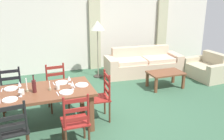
% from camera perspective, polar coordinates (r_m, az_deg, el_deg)
% --- Properties ---
extents(ground_plane, '(9.60, 9.60, 0.02)m').
position_cam_1_polar(ground_plane, '(5.11, -0.01, -10.41)').
color(ground_plane, '#355A41').
extents(wall_far, '(9.60, 0.16, 2.70)m').
position_cam_1_polar(wall_far, '(7.77, -8.41, 9.78)').
color(wall_far, beige).
rests_on(wall_far, ground_plane).
extents(curtain_panel_left, '(0.35, 0.08, 2.20)m').
position_cam_1_polar(curtain_panel_left, '(7.80, -4.00, 8.11)').
color(curtain_panel_left, '#B6B18E').
rests_on(curtain_panel_left, ground_plane).
extents(curtain_panel_right, '(0.35, 0.08, 2.20)m').
position_cam_1_polar(curtain_panel_right, '(8.76, 11.46, 8.86)').
color(curtain_panel_right, '#B6B18E').
rests_on(curtain_panel_right, ground_plane).
extents(dining_table, '(1.90, 0.96, 0.75)m').
position_cam_1_polar(dining_table, '(4.53, -16.66, -5.66)').
color(dining_table, brown).
rests_on(dining_table, ground_plane).
extents(dining_chair_near_left, '(0.45, 0.43, 0.96)m').
position_cam_1_polar(dining_chair_near_left, '(3.96, -21.88, -12.77)').
color(dining_chair_near_left, black).
rests_on(dining_chair_near_left, ground_plane).
extents(dining_chair_near_right, '(0.43, 0.41, 0.96)m').
position_cam_1_polar(dining_chair_near_right, '(3.94, -8.45, -11.70)').
color(dining_chair_near_right, maroon).
rests_on(dining_chair_near_right, ground_plane).
extents(dining_chair_far_left, '(0.43, 0.41, 0.96)m').
position_cam_1_polar(dining_chair_far_left, '(5.34, -22.24, -4.80)').
color(dining_chair_far_left, black).
rests_on(dining_chair_far_left, ground_plane).
extents(dining_chair_far_right, '(0.44, 0.43, 0.96)m').
position_cam_1_polar(dining_chair_far_right, '(5.32, -12.61, -3.92)').
color(dining_chair_far_right, maroon).
rests_on(dining_chair_far_right, ground_plane).
extents(dining_chair_head_east, '(0.42, 0.44, 0.96)m').
position_cam_1_polar(dining_chair_head_east, '(4.75, -2.53, -6.17)').
color(dining_chair_head_east, maroon).
rests_on(dining_chair_head_east, ground_plane).
extents(dinner_plate_near_left, '(0.24, 0.24, 0.02)m').
position_cam_1_polar(dinner_plate_near_left, '(4.27, -22.59, -6.37)').
color(dinner_plate_near_left, white).
rests_on(dinner_plate_near_left, dining_table).
extents(fork_near_left, '(0.03, 0.17, 0.01)m').
position_cam_1_polar(fork_near_left, '(4.28, -24.59, -6.64)').
color(fork_near_left, silver).
rests_on(fork_near_left, dining_table).
extents(dinner_plate_near_right, '(0.24, 0.24, 0.02)m').
position_cam_1_polar(dinner_plate_near_right, '(4.30, -10.55, -5.08)').
color(dinner_plate_near_right, white).
rests_on(dinner_plate_near_right, dining_table).
extents(fork_near_right, '(0.03, 0.17, 0.01)m').
position_cam_1_polar(fork_near_right, '(4.28, -12.53, -5.39)').
color(fork_near_right, silver).
rests_on(fork_near_right, dining_table).
extents(dinner_plate_far_left, '(0.24, 0.24, 0.02)m').
position_cam_1_polar(dinner_plate_far_left, '(4.73, -22.41, -4.00)').
color(dinner_plate_far_left, white).
rests_on(dinner_plate_far_left, dining_table).
extents(fork_far_left, '(0.03, 0.17, 0.01)m').
position_cam_1_polar(fork_far_left, '(4.75, -24.20, -4.25)').
color(fork_far_left, silver).
rests_on(fork_far_left, dining_table).
extents(dinner_plate_far_right, '(0.24, 0.24, 0.02)m').
position_cam_1_polar(dinner_plate_far_right, '(4.76, -11.57, -2.85)').
color(dinner_plate_far_right, white).
rests_on(dinner_plate_far_right, dining_table).
extents(fork_far_right, '(0.03, 0.17, 0.01)m').
position_cam_1_polar(fork_far_right, '(4.74, -13.35, -3.12)').
color(fork_far_right, silver).
rests_on(fork_far_right, dining_table).
extents(dinner_plate_head_east, '(0.24, 0.24, 0.02)m').
position_cam_1_polar(dinner_plate_head_east, '(4.58, -7.00, -3.44)').
color(dinner_plate_head_east, white).
rests_on(dinner_plate_head_east, dining_table).
extents(fork_head_east, '(0.02, 0.17, 0.01)m').
position_cam_1_polar(fork_head_east, '(4.55, -8.84, -3.72)').
color(fork_head_east, silver).
rests_on(fork_head_east, dining_table).
extents(wine_bottle, '(0.07, 0.07, 0.32)m').
position_cam_1_polar(wine_bottle, '(4.41, -17.64, -3.53)').
color(wine_bottle, '#471919').
rests_on(wine_bottle, dining_table).
extents(wine_glass_near_left, '(0.06, 0.06, 0.16)m').
position_cam_1_polar(wine_glass_near_left, '(4.31, -20.63, -4.44)').
color(wine_glass_near_left, white).
rests_on(wine_glass_near_left, dining_table).
extents(wine_glass_near_right, '(0.06, 0.06, 0.16)m').
position_cam_1_polar(wine_glass_near_right, '(4.37, -9.21, -3.16)').
color(wine_glass_near_right, white).
rests_on(wine_glass_near_right, dining_table).
extents(wine_glass_far_left, '(0.06, 0.06, 0.16)m').
position_cam_1_polar(wine_glass_far_left, '(4.58, -20.68, -3.12)').
color(wine_glass_far_left, white).
rests_on(wine_glass_far_left, dining_table).
extents(wine_glass_far_right, '(0.06, 0.06, 0.16)m').
position_cam_1_polar(wine_glass_far_right, '(4.64, -9.94, -1.94)').
color(wine_glass_far_right, white).
rests_on(wine_glass_far_right, dining_table).
extents(coffee_cup_primary, '(0.07, 0.07, 0.09)m').
position_cam_1_polar(coffee_cup_primary, '(4.45, -12.48, -3.88)').
color(coffee_cup_primary, silver).
rests_on(coffee_cup_primary, dining_table).
extents(coffee_cup_secondary, '(0.07, 0.07, 0.09)m').
position_cam_1_polar(coffee_cup_secondary, '(4.41, -20.12, -4.82)').
color(coffee_cup_secondary, silver).
rests_on(coffee_cup_secondary, dining_table).
extents(candle_tall, '(0.05, 0.05, 0.25)m').
position_cam_1_polar(candle_tall, '(4.49, -19.15, -3.96)').
color(candle_tall, '#998C66').
rests_on(candle_tall, dining_table).
extents(candle_short, '(0.05, 0.05, 0.16)m').
position_cam_1_polar(candle_short, '(4.45, -14.21, -4.04)').
color(candle_short, '#998C66').
rests_on(candle_short, dining_table).
extents(couch, '(2.33, 0.97, 0.80)m').
position_cam_1_polar(couch, '(7.51, 7.14, 1.29)').
color(couch, '#D2AF94').
rests_on(couch, ground_plane).
extents(coffee_table, '(0.90, 0.56, 0.42)m').
position_cam_1_polar(coffee_table, '(6.51, 12.31, -1.02)').
color(coffee_table, brown).
rests_on(coffee_table, ground_plane).
extents(armchair_upholstered, '(0.88, 1.21, 0.72)m').
position_cam_1_polar(armchair_upholstered, '(7.64, 21.29, 0.15)').
color(armchair_upholstered, '#B9AC8D').
rests_on(armchair_upholstered, ground_plane).
extents(standing_lamp, '(0.40, 0.40, 1.64)m').
position_cam_1_polar(standing_lamp, '(6.94, -3.39, 9.51)').
color(standing_lamp, '#332D28').
rests_on(standing_lamp, ground_plane).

